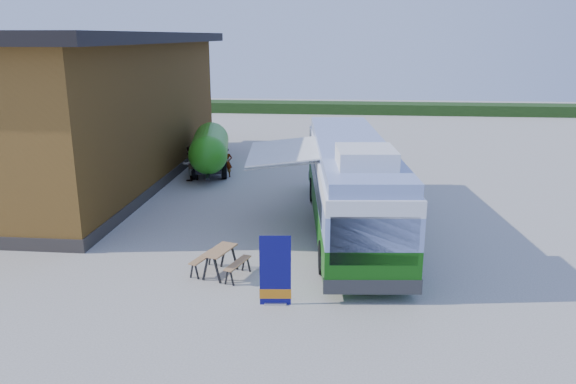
# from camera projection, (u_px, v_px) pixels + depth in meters

# --- Properties ---
(ground) EXTENTS (100.00, 100.00, 0.00)m
(ground) POSITION_uv_depth(u_px,v_px,m) (268.00, 260.00, 19.01)
(ground) COLOR #BCB7AD
(ground) RESTS_ON ground
(barn) EXTENTS (9.60, 21.20, 7.50)m
(barn) POSITION_uv_depth(u_px,v_px,m) (89.00, 112.00, 28.61)
(barn) COLOR brown
(barn) RESTS_ON ground
(hedge) EXTENTS (40.00, 3.00, 1.00)m
(hedge) POSITION_uv_depth(u_px,v_px,m) (401.00, 108.00, 54.55)
(hedge) COLOR #264419
(hedge) RESTS_ON ground
(bus) EXTENTS (3.99, 13.33, 4.04)m
(bus) POSITION_uv_depth(u_px,v_px,m) (350.00, 182.00, 21.55)
(bus) COLOR #196811
(bus) RESTS_ON ground
(awning) EXTENTS (3.37, 4.96, 0.55)m
(awning) POSITION_uv_depth(u_px,v_px,m) (291.00, 154.00, 21.67)
(awning) COLOR white
(awning) RESTS_ON ground
(banner) EXTENTS (0.90, 0.24, 2.07)m
(banner) POSITION_uv_depth(u_px,v_px,m) (275.00, 277.00, 15.64)
(banner) COLOR #0D0C5E
(banner) RESTS_ON ground
(picnic_table) EXTENTS (1.85, 1.74, 0.87)m
(picnic_table) POSITION_uv_depth(u_px,v_px,m) (220.00, 256.00, 17.66)
(picnic_table) COLOR #A6774E
(picnic_table) RESTS_ON ground
(person_a) EXTENTS (0.64, 0.48, 1.58)m
(person_a) POSITION_uv_depth(u_px,v_px,m) (227.00, 162.00, 30.02)
(person_a) COLOR #999999
(person_a) RESTS_ON ground
(person_b) EXTENTS (1.08, 1.12, 1.82)m
(person_b) POSITION_uv_depth(u_px,v_px,m) (190.00, 164.00, 29.22)
(person_b) COLOR #999999
(person_b) RESTS_ON ground
(slurry_tanker) EXTENTS (2.82, 6.66, 2.49)m
(slurry_tanker) POSITION_uv_depth(u_px,v_px,m) (210.00, 148.00, 30.63)
(slurry_tanker) COLOR #2E9A1C
(slurry_tanker) RESTS_ON ground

